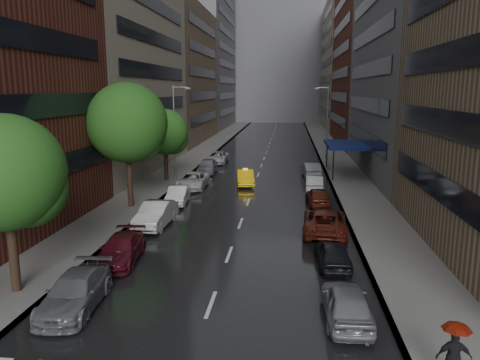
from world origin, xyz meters
name	(u,v)px	position (x,y,z in m)	size (l,w,h in m)	color
ground	(191,359)	(0.00, 0.00, 0.00)	(220.00, 220.00, 0.00)	gray
road	(266,154)	(0.00, 50.00, 0.01)	(14.00, 140.00, 0.01)	black
sidewalk_left	(201,153)	(-9.00, 50.00, 0.07)	(4.00, 140.00, 0.15)	gray
sidewalk_right	(332,154)	(9.00, 50.00, 0.07)	(4.00, 140.00, 0.15)	gray
buildings_left	(172,41)	(-15.00, 58.79, 15.99)	(8.00, 108.00, 38.00)	maroon
buildings_right	(375,44)	(15.00, 56.70, 15.03)	(8.05, 109.10, 36.00)	#937A5B
building_far	(279,62)	(0.00, 118.00, 16.00)	(40.00, 14.00, 32.00)	slate
tree_near	(6,173)	(-8.60, 4.18, 5.35)	(4.91, 4.91, 7.83)	#382619
tree_mid	(127,123)	(-8.60, 19.23, 6.36)	(5.83, 5.83, 9.29)	#382619
tree_far	(165,132)	(-8.60, 29.61, 4.76)	(4.37, 4.37, 6.96)	#382619
taxi	(245,177)	(-0.86, 28.70, 0.71)	(1.50, 4.31, 1.42)	yellow
parked_cars_left	(182,191)	(-5.40, 22.38, 0.72)	(2.44, 43.25, 1.60)	slate
parked_cars_right	(322,210)	(5.40, 17.18, 0.73)	(2.92, 34.83, 1.56)	gray
ped_red_umbrella	(455,348)	(8.03, -0.75, 1.32)	(1.03, 0.82, 2.01)	black
street_lamp_left	(175,131)	(-7.72, 30.00, 4.89)	(1.74, 0.22, 9.00)	gray
street_lamp_right	(327,121)	(7.72, 45.00, 4.89)	(1.74, 0.22, 9.00)	gray
awning	(346,145)	(8.98, 35.00, 3.13)	(4.00, 8.00, 3.12)	navy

